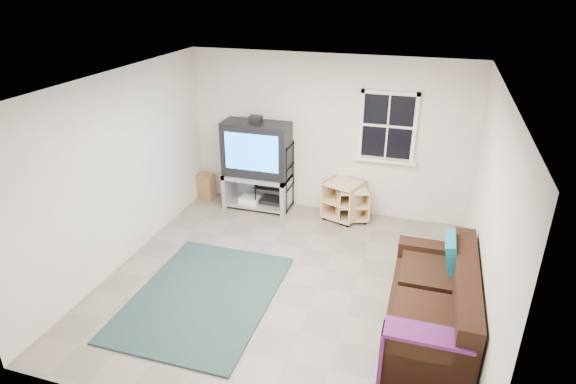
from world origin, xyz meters
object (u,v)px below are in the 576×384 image
(side_table_left, at_px, (345,198))
(sofa, at_px, (434,306))
(av_rack, at_px, (274,180))
(tv_unit, at_px, (257,158))
(side_table_right, at_px, (351,200))

(side_table_left, bearing_deg, sofa, -58.83)
(av_rack, relative_size, sofa, 0.59)
(tv_unit, relative_size, sofa, 0.81)
(av_rack, height_order, sofa, av_rack)
(tv_unit, xyz_separation_m, sofa, (2.98, -2.41, -0.57))
(av_rack, distance_m, side_table_right, 1.35)
(tv_unit, height_order, side_table_right, tv_unit)
(tv_unit, height_order, sofa, tv_unit)
(tv_unit, relative_size, av_rack, 1.37)
(av_rack, height_order, side_table_right, av_rack)
(tv_unit, bearing_deg, sofa, -38.91)
(tv_unit, distance_m, av_rack, 0.47)
(tv_unit, bearing_deg, side_table_right, 1.77)
(side_table_left, bearing_deg, av_rack, 179.23)
(side_table_left, height_order, sofa, sofa)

